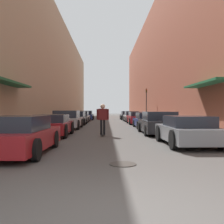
{
  "coord_description": "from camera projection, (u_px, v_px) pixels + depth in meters",
  "views": [
    {
      "loc": [
        -0.15,
        -3.19,
        1.43
      ],
      "look_at": [
        0.19,
        10.8,
        1.3
      ],
      "focal_mm": 40.0,
      "sensor_mm": 36.0,
      "label": 1
    }
  ],
  "objects": [
    {
      "name": "ground",
      "position": [
        107.0,
        123.0,
        27.63
      ],
      "size": [
        134.39,
        134.39,
        0.0
      ],
      "primitive_type": "plane",
      "color": "#4C4947"
    },
    {
      "name": "curb_strip_left",
      "position": [
        70.0,
        120.0,
        33.62
      ],
      "size": [
        1.8,
        61.08,
        0.12
      ],
      "color": "gray",
      "rests_on": "ground"
    },
    {
      "name": "curb_strip_right",
      "position": [
        144.0,
        120.0,
        33.86
      ],
      "size": [
        1.8,
        61.08,
        0.12
      ],
      "color": "gray",
      "rests_on": "ground"
    },
    {
      "name": "building_row_left",
      "position": [
        49.0,
        70.0,
        33.49
      ],
      "size": [
        4.9,
        61.08,
        13.52
      ],
      "color": "tan",
      "rests_on": "ground"
    },
    {
      "name": "building_row_right",
      "position": [
        165.0,
        65.0,
        33.86
      ],
      "size": [
        4.9,
        61.08,
        15.05
      ],
      "color": "brown",
      "rests_on": "ground"
    },
    {
      "name": "parked_car_left_0",
      "position": [
        19.0,
        135.0,
        8.06
      ],
      "size": [
        1.96,
        4.1,
        1.23
      ],
      "color": "maroon",
      "rests_on": "ground"
    },
    {
      "name": "parked_car_left_1",
      "position": [
        53.0,
        125.0,
        13.58
      ],
      "size": [
        1.9,
        3.95,
        1.17
      ],
      "color": "maroon",
      "rests_on": "ground"
    },
    {
      "name": "parked_car_left_2",
      "position": [
        67.0,
        120.0,
        18.85
      ],
      "size": [
        2.07,
        4.03,
        1.37
      ],
      "color": "#B7B7BC",
      "rests_on": "ground"
    },
    {
      "name": "parked_car_left_3",
      "position": [
        76.0,
        118.0,
        23.99
      ],
      "size": [
        2.01,
        4.08,
        1.26
      ],
      "color": "#232326",
      "rests_on": "ground"
    },
    {
      "name": "parked_car_left_4",
      "position": [
        81.0,
        117.0,
        29.34
      ],
      "size": [
        2.01,
        4.21,
        1.25
      ],
      "color": "#B7B7BC",
      "rests_on": "ground"
    },
    {
      "name": "parked_car_left_5",
      "position": [
        86.0,
        116.0,
        35.05
      ],
      "size": [
        2.06,
        4.35,
        1.3
      ],
      "color": "navy",
      "rests_on": "ground"
    },
    {
      "name": "parked_car_right_0",
      "position": [
        187.0,
        131.0,
        10.03
      ],
      "size": [
        1.92,
        3.91,
        1.18
      ],
      "color": "gray",
      "rests_on": "ground"
    },
    {
      "name": "parked_car_right_1",
      "position": [
        158.0,
        123.0,
        14.72
      ],
      "size": [
        2.05,
        4.3,
        1.32
      ],
      "color": "#232326",
      "rests_on": "ground"
    },
    {
      "name": "parked_car_right_2",
      "position": [
        147.0,
        121.0,
        19.55
      ],
      "size": [
        1.98,
        4.09,
        1.21
      ],
      "color": "navy",
      "rests_on": "ground"
    },
    {
      "name": "parked_car_right_3",
      "position": [
        137.0,
        118.0,
        24.99
      ],
      "size": [
        1.92,
        4.55,
        1.22
      ],
      "color": "maroon",
      "rests_on": "ground"
    },
    {
      "name": "parked_car_right_4",
      "position": [
        132.0,
        116.0,
        30.58
      ],
      "size": [
        1.89,
        4.02,
        1.26
      ],
      "color": "silver",
      "rests_on": "ground"
    },
    {
      "name": "parked_car_right_5",
      "position": [
        127.0,
        116.0,
        35.82
      ],
      "size": [
        2.01,
        4.12,
        1.24
      ],
      "color": "#232326",
      "rests_on": "ground"
    },
    {
      "name": "skateboarder",
      "position": [
        103.0,
        116.0,
        13.59
      ],
      "size": [
        0.67,
        0.78,
        1.74
      ],
      "color": "black",
      "rests_on": "ground"
    },
    {
      "name": "manhole_cover",
      "position": [
        123.0,
        164.0,
        6.5
      ],
      "size": [
        0.7,
        0.7,
        0.02
      ],
      "color": "#332D28",
      "rests_on": "ground"
    },
    {
      "name": "traffic_light",
      "position": [
        146.0,
        101.0,
        31.03
      ],
      "size": [
        0.16,
        0.22,
        3.92
      ],
      "color": "#2D2D2D",
      "rests_on": "curb_strip_right"
    }
  ]
}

